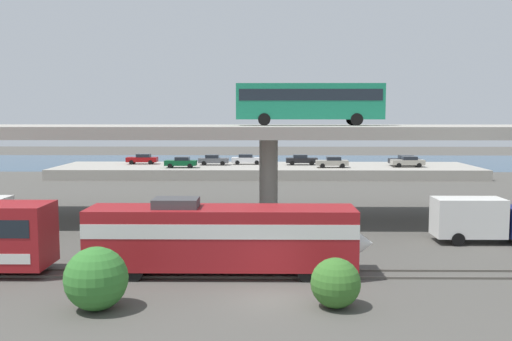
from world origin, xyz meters
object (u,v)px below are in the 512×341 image
Objects in this scene: parked_car_3 at (247,159)px; parked_car_4 at (181,162)px; transit_bus_on_overpass at (309,100)px; service_truck_west at (481,219)px; parked_car_5 at (213,160)px; parked_car_7 at (408,162)px; parked_car_2 at (142,159)px; parked_car_6 at (404,160)px; train_locomotive at (235,235)px; parked_car_1 at (332,162)px; parked_car_0 at (301,160)px.

parked_car_3 and parked_car_4 have the same top height.
transit_bus_on_overpass is 16.38m from service_truck_west.
service_truck_west reaches higher than parked_car_5.
parked_car_3 and parked_car_7 have the same top height.
parked_car_2 and parked_car_6 have the same top height.
service_truck_west is at bearing 140.72° from transit_bus_on_overpass.
parked_car_3 is (15.53, -0.31, 0.00)m from parked_car_2.
train_locomotive reaches higher than parked_car_7.
transit_bus_on_overpass is 2.65× the size of parked_car_2.
train_locomotive is 3.49× the size of parked_car_1.
parked_car_3 is (-0.87, 53.19, -0.01)m from train_locomotive.
parked_car_6 is (21.80, 51.29, -0.01)m from train_locomotive.
parked_car_1 is (5.76, 31.09, -7.66)m from transit_bus_on_overpass.
parked_car_3 is at bearing -147.90° from parked_car_4.
parked_car_0 is at bearing -92.90° from transit_bus_on_overpass.
parked_car_6 is 2.29m from parked_car_7.
train_locomotive is at bearing 107.04° from parked_car_2.
parked_car_0 is 1.05× the size of parked_car_5.
parked_car_7 is at bearing -6.24° from parked_car_5.
parked_car_4 is at bearing -132.77° from parked_car_5.
parked_car_6 is (16.50, 34.30, -7.66)m from transit_bus_on_overpass.
parked_car_4 is (-15.10, 30.62, -7.66)m from transit_bus_on_overpass.
transit_bus_on_overpass reaches higher than parked_car_4.
parked_car_1 is 1.01× the size of parked_car_5.
parked_car_5 is (-12.81, -0.32, 0.00)m from parked_car_0.
parked_car_2 is at bearing 107.04° from train_locomotive.
train_locomotive is 55.95m from parked_car_2.
parked_car_2 is at bearing -41.79° from parked_car_4.
train_locomotive is 52.80m from parked_car_0.
parked_car_3 is 22.98m from parked_car_7.
parked_car_2 is (-21.70, 36.52, -7.66)m from transit_bus_on_overpass.
train_locomotive reaches higher than parked_car_6.
parked_car_3 is (-17.15, 45.19, 0.54)m from service_truck_west.
parked_car_1 is 0.96× the size of parked_car_3.
parked_car_6 is (27.52, -0.71, 0.00)m from parked_car_5.
parked_car_5 is at bearing -1.49° from parked_car_6.
train_locomotive is 49.33m from parked_car_1.
parked_car_0 and parked_car_2 have the same top height.
parked_car_1 is (-5.22, 40.07, 0.54)m from service_truck_west.
parked_car_4 is 1.00× the size of parked_car_5.
train_locomotive is 48.59m from parked_car_4.
parked_car_2 and parked_car_4 have the same top height.
train_locomotive is 52.31m from parked_car_5.
train_locomotive is 3.52× the size of parked_car_4.
train_locomotive is 19.36m from transit_bus_on_overpass.
parked_car_4 is at bearing 123.37° from service_truck_west.
service_truck_west reaches higher than parked_car_0.
parked_car_0 is at bearing 82.28° from train_locomotive.
parked_car_6 is (10.74, 3.21, 0.00)m from parked_car_1.
parked_car_1 is (3.97, -4.25, -0.00)m from parked_car_0.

